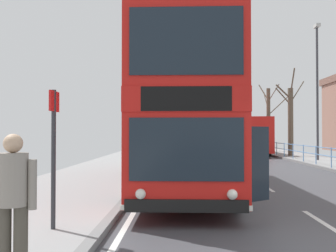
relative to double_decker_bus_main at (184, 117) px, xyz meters
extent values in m
cube|color=silver|center=(2.76, -4.51, -2.35)|extent=(0.12, 2.00, 0.00)
cube|color=silver|center=(2.76, 0.29, -2.35)|extent=(0.12, 2.00, 0.00)
cube|color=silver|center=(2.76, 5.09, -2.35)|extent=(0.12, 2.00, 0.00)
cube|color=silver|center=(2.76, 9.89, -2.35)|extent=(0.12, 2.00, 0.00)
cube|color=silver|center=(2.76, 14.69, -2.35)|extent=(0.12, 2.00, 0.00)
cube|color=silver|center=(2.76, 19.49, -2.35)|extent=(0.12, 2.00, 0.00)
cube|color=silver|center=(2.76, 24.29, -2.35)|extent=(0.12, 2.00, 0.00)
cube|color=silver|center=(2.76, 29.09, -2.35)|extent=(0.12, 2.00, 0.00)
cube|color=silver|center=(2.76, 33.89, -2.35)|extent=(0.12, 2.00, 0.00)
cube|color=silver|center=(2.76, 38.69, -2.35)|extent=(0.12, 2.00, 0.00)
cube|color=silver|center=(2.76, 43.49, -2.35)|extent=(0.12, 2.00, 0.00)
cube|color=red|center=(0.00, 0.02, -1.07)|extent=(2.48, 10.59, 1.87)
cube|color=red|center=(0.00, 0.02, 0.11)|extent=(2.49, 10.65, 0.49)
cube|color=red|center=(0.00, 0.02, 1.21)|extent=(2.48, 10.59, 1.71)
cube|color=#A91511|center=(0.00, 0.02, 2.11)|extent=(2.40, 10.28, 0.08)
cube|color=#19232D|center=(-0.01, -5.29, -0.84)|extent=(2.16, 0.04, 1.20)
cube|color=black|center=(-0.01, -5.30, 0.11)|extent=(1.72, 0.03, 0.47)
cube|color=#19232D|center=(-0.01, -5.29, 1.21)|extent=(2.16, 0.04, 1.30)
cube|color=black|center=(-0.01, -5.30, -1.90)|extent=(2.33, 0.09, 0.24)
cube|color=white|center=(0.00, 0.02, -1.94)|extent=(2.50, 10.65, 0.10)
cube|color=#19232D|center=(1.24, 0.28, -0.80)|extent=(0.04, 8.26, 0.97)
cube|color=#19232D|center=(1.24, 0.01, 1.30)|extent=(0.04, 9.53, 1.02)
cube|color=#19232D|center=(-1.24, 0.28, -0.80)|extent=(0.04, 8.26, 0.97)
cube|color=#19232D|center=(-1.24, 0.02, 1.30)|extent=(0.04, 9.53, 1.02)
sphere|color=white|center=(0.84, -5.31, -1.68)|extent=(0.20, 0.20, 0.20)
sphere|color=white|center=(-0.87, -5.31, -1.68)|extent=(0.20, 0.20, 0.20)
cube|color=#19232D|center=(1.49, -4.23, -1.20)|extent=(0.68, 0.49, 1.61)
cube|color=black|center=(1.15, -3.93, -1.20)|extent=(0.10, 0.90, 1.61)
cylinder|color=black|center=(1.17, -3.08, -1.83)|extent=(0.30, 1.04, 1.04)
cylinder|color=black|center=(-1.19, -3.07, -1.83)|extent=(0.30, 1.04, 1.04)
cylinder|color=black|center=(1.18, 3.41, -1.83)|extent=(0.30, 1.04, 1.04)
cylinder|color=black|center=(-1.17, 3.41, -1.83)|extent=(0.30, 1.04, 1.04)
cube|color=red|center=(5.52, 19.93, -0.67)|extent=(2.47, 10.11, 2.72)
cube|color=#19232D|center=(4.29, 19.92, -0.29)|extent=(0.05, 8.59, 1.30)
cube|color=#19232D|center=(6.75, 19.93, -0.29)|extent=(0.05, 8.59, 1.30)
cube|color=#19232D|center=(5.50, 24.99, -0.40)|extent=(2.09, 0.04, 1.63)
cylinder|color=black|center=(4.34, 22.97, -1.87)|extent=(0.28, 0.96, 0.96)
cylinder|color=black|center=(6.67, 22.98, -1.87)|extent=(0.28, 0.96, 0.96)
cylinder|color=black|center=(4.36, 16.67, -1.87)|extent=(0.28, 0.96, 0.96)
cylinder|color=black|center=(6.69, 16.68, -1.87)|extent=(0.28, 0.96, 0.96)
cylinder|color=#598CC6|center=(7.21, 6.01, -1.72)|extent=(0.05, 0.05, 0.99)
cylinder|color=#598CC6|center=(7.21, 8.05, -1.72)|extent=(0.05, 0.05, 0.99)
cylinder|color=#598CC6|center=(7.21, 10.09, -1.72)|extent=(0.05, 0.05, 0.99)
cylinder|color=#598CC6|center=(7.21, 12.13, -1.72)|extent=(0.05, 0.05, 0.99)
cylinder|color=#598CC6|center=(7.21, 14.17, -1.72)|extent=(0.05, 0.05, 0.99)
cylinder|color=#598CC6|center=(7.21, 16.21, -1.72)|extent=(0.05, 0.05, 0.99)
cylinder|color=#598CC6|center=(7.21, 18.25, -1.72)|extent=(0.05, 0.05, 0.99)
cylinder|color=#598CC6|center=(7.21, 20.28, -1.72)|extent=(0.05, 0.05, 0.99)
cylinder|color=#598CC6|center=(7.21, 6.01, -1.27)|extent=(0.04, 28.56, 0.04)
cylinder|color=#598CC6|center=(7.21, 6.01, -1.67)|extent=(0.04, 28.56, 0.04)
cylinder|color=#4C473D|center=(-1.96, -8.06, -1.77)|extent=(0.18, 0.18, 0.88)
cylinder|color=#4C473D|center=(-2.15, -8.08, -1.77)|extent=(0.18, 0.18, 0.88)
cylinder|color=gray|center=(-2.05, -8.07, -1.07)|extent=(0.38, 0.38, 0.61)
cylinder|color=gray|center=(-1.84, -8.05, -1.13)|extent=(0.11, 0.11, 0.58)
sphere|color=tan|center=(-2.05, -8.07, -0.65)|extent=(0.24, 0.24, 0.22)
cylinder|color=#2D2D33|center=(-2.35, -5.83, -0.99)|extent=(0.08, 0.08, 2.44)
cube|color=red|center=(-2.35, -5.81, 0.03)|extent=(0.04, 0.44, 0.36)
cylinder|color=#38383D|center=(8.46, 11.19, 1.93)|extent=(0.14, 0.14, 8.29)
cube|color=#B2B2AD|center=(8.46, 11.19, 6.19)|extent=(0.28, 0.60, 0.20)
cylinder|color=brown|center=(8.17, 22.84, 0.73)|extent=(0.35, 0.35, 5.88)
cylinder|color=brown|center=(8.47, 22.07, 3.16)|extent=(0.68, 1.59, 1.47)
cylinder|color=brown|center=(7.85, 23.37, 3.32)|extent=(0.76, 1.19, 1.67)
cylinder|color=brown|center=(9.01, 22.69, 1.98)|extent=(1.75, 0.40, 1.70)
cylinder|color=brown|center=(8.09, 23.30, 2.38)|extent=(0.23, 0.99, 1.49)
cylinder|color=brown|center=(8.07, 15.52, 0.30)|extent=(0.39, 0.39, 5.01)
cylinder|color=brown|center=(8.01, 14.80, 3.16)|extent=(0.23, 1.52, 1.82)
cylinder|color=brown|center=(8.55, 15.47, 2.51)|extent=(1.03, 0.18, 1.64)
cylinder|color=brown|center=(7.52, 15.42, 2.54)|extent=(1.20, 0.33, 1.08)
cylinder|color=brown|center=(7.56, 15.64, 2.22)|extent=(1.11, 0.33, 1.33)
camera|label=1|loc=(-0.13, -12.30, -0.54)|focal=39.82mm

